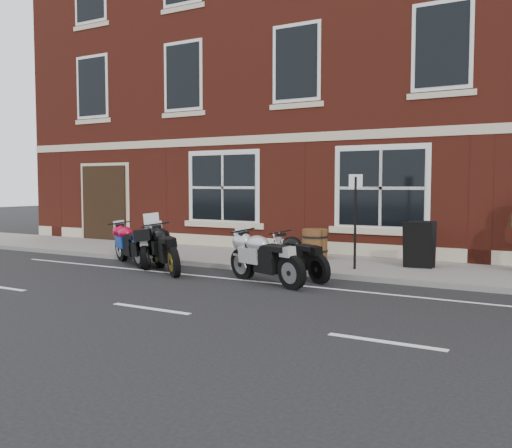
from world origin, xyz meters
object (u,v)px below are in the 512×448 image
object	(u,v)px
moto_touring_silver	(152,245)
moto_sport_red	(131,243)
parking_sign	(355,215)
moto_sport_black	(167,247)
moto_sport_silver	(266,256)
a_board_sign	(419,244)
barrel_planter	(315,244)
moto_naked_black	(299,255)

from	to	relation	value
moto_touring_silver	moto_sport_red	xyz separation A→B (m)	(-0.68, -0.05, 0.02)
moto_touring_silver	parking_sign	distance (m)	5.17
moto_touring_silver	moto_sport_black	bearing A→B (deg)	-63.34
moto_sport_silver	a_board_sign	distance (m)	3.91
moto_touring_silver	moto_sport_silver	size ratio (longest dim) A/B	0.83
moto_touring_silver	moto_sport_black	size ratio (longest dim) A/B	0.95
moto_touring_silver	barrel_planter	size ratio (longest dim) A/B	2.29
moto_touring_silver	moto_naked_black	distance (m)	4.10
barrel_planter	moto_sport_red	bearing A→B (deg)	-146.98
moto_sport_red	parking_sign	xyz separation A→B (m)	(5.61, 1.34, 0.82)
moto_sport_silver	parking_sign	bearing A→B (deg)	-7.32
moto_sport_red	a_board_sign	bearing A→B (deg)	-42.43
barrel_planter	parking_sign	xyz separation A→B (m)	(1.58, -1.27, 0.87)
moto_naked_black	a_board_sign	xyz separation A→B (m)	(2.08, 2.16, 0.14)
barrel_planter	parking_sign	distance (m)	2.21
moto_naked_black	barrel_planter	world-z (taller)	moto_naked_black
moto_sport_black	barrel_planter	size ratio (longest dim) A/B	2.41
moto_touring_silver	a_board_sign	xyz separation A→B (m)	(6.18, 2.22, 0.13)
moto_sport_red	moto_sport_black	bearing A→B (deg)	-79.66
moto_sport_black	moto_sport_red	bearing A→B (deg)	109.40
parking_sign	a_board_sign	bearing A→B (deg)	14.12
moto_sport_black	moto_naked_black	world-z (taller)	moto_sport_black
moto_naked_black	a_board_sign	world-z (taller)	a_board_sign
a_board_sign	parking_sign	world-z (taller)	parking_sign
moto_touring_silver	barrel_planter	bearing A→B (deg)	6.49
moto_naked_black	a_board_sign	bearing A→B (deg)	-15.14
moto_naked_black	barrel_planter	bearing A→B (deg)	45.42
moto_naked_black	barrel_planter	size ratio (longest dim) A/B	2.41
moto_sport_red	moto_touring_silver	bearing A→B (deg)	-56.43
moto_sport_silver	moto_naked_black	distance (m)	0.98
moto_sport_red	moto_sport_silver	size ratio (longest dim) A/B	0.91
moto_touring_silver	moto_sport_red	bearing A→B (deg)	153.40
moto_sport_red	barrel_planter	size ratio (longest dim) A/B	2.51
a_board_sign	barrel_planter	bearing A→B (deg)	165.58
moto_sport_silver	barrel_planter	size ratio (longest dim) A/B	2.77
moto_sport_silver	parking_sign	distance (m)	2.57
barrel_planter	parking_sign	bearing A→B (deg)	-38.85
moto_sport_black	moto_naked_black	bearing A→B (deg)	-39.53
moto_naked_black	moto_sport_red	bearing A→B (deg)	120.14
a_board_sign	moto_sport_black	bearing A→B (deg)	-158.91
moto_touring_silver	parking_sign	bearing A→B (deg)	-16.27
moto_sport_black	moto_naked_black	distance (m)	3.21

